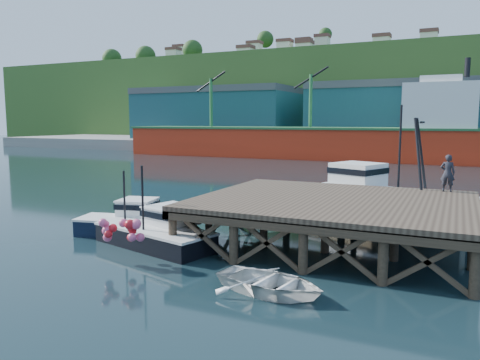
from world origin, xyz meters
The scene contains 12 objects.
ground centered at (0.00, 0.00, 0.00)m, with size 300.00×300.00×0.00m, color black.
wharf centered at (5.50, -0.19, 1.94)m, with size 12.00×10.00×2.62m.
far_quay centered at (0.00, 70.00, 1.00)m, with size 160.00×40.00×2.00m, color gray.
warehouse_left centered at (-35.00, 65.00, 6.50)m, with size 32.00×16.00×9.00m, color #195054.
warehouse_mid centered at (0.00, 65.00, 6.50)m, with size 28.00×16.00×9.00m, color #195054.
cargo_ship centered at (-8.46, 48.00, 3.31)m, with size 55.50×10.00×13.75m.
hillside centered at (0.00, 100.00, 11.00)m, with size 220.00×50.00×22.00m, color #2D511E.
boat_navy centered at (-4.09, -2.45, 0.66)m, with size 5.52×3.46×3.27m.
boat_black centered at (-1.65, -3.67, 0.68)m, with size 6.38×5.28×3.72m.
trawler centered at (6.88, 6.50, 1.34)m, with size 10.30×7.04×6.51m.
dinghy centered at (5.14, -7.10, 0.39)m, with size 2.69×3.76×0.78m, color silver.
dockworker centered at (10.08, 4.40, 3.05)m, with size 0.68×0.44×1.86m, color #212129.
Camera 1 is at (10.49, -20.88, 5.65)m, focal length 35.00 mm.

